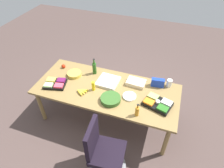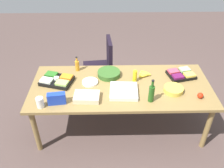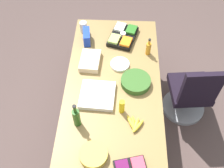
{
  "view_description": "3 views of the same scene",
  "coord_description": "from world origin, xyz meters",
  "px_view_note": "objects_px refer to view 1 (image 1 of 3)",
  "views": [
    {
      "loc": [
        0.9,
        -2.28,
        3.02
      ],
      "look_at": [
        0.07,
        0.08,
        0.82
      ],
      "focal_mm": 31.08,
      "sensor_mm": 36.0,
      "label": 1
    },
    {
      "loc": [
        0.18,
        2.63,
        2.72
      ],
      "look_at": [
        0.12,
        -0.01,
        0.78
      ],
      "focal_mm": 38.43,
      "sensor_mm": 36.0,
      "label": 2
    },
    {
      "loc": [
        -1.61,
        -0.06,
        3.06
      ],
      "look_at": [
        0.13,
        0.01,
        0.79
      ],
      "focal_mm": 42.28,
      "sensor_mm": 36.0,
      "label": 3
    }
  ],
  "objects_px": {
    "salad_bowl": "(111,99)",
    "chip_bowl": "(74,74)",
    "mayo_jar": "(169,83)",
    "conference_table": "(106,91)",
    "fruit_platter": "(55,84)",
    "office_chair": "(104,154)",
    "dressing_bottle": "(137,111)",
    "pizza_box": "(108,81)",
    "mustard_bottle": "(93,86)",
    "wine_bottle": "(94,68)",
    "paper_plate_stack": "(129,96)",
    "chip_bag_blue": "(158,83)",
    "banana_bunch": "(82,91)",
    "veggie_tray": "(158,103)",
    "apple_red": "(63,66)",
    "sheet_cake": "(136,83)"
  },
  "relations": [
    {
      "from": "pizza_box",
      "to": "mustard_bottle",
      "type": "bearing_deg",
      "value": -120.17
    },
    {
      "from": "conference_table",
      "to": "mayo_jar",
      "type": "distance_m",
      "value": 1.09
    },
    {
      "from": "chip_bowl",
      "to": "office_chair",
      "type": "bearing_deg",
      "value": -47.7
    },
    {
      "from": "conference_table",
      "to": "fruit_platter",
      "type": "relative_size",
      "value": 5.91
    },
    {
      "from": "paper_plate_stack",
      "to": "pizza_box",
      "type": "xyz_separation_m",
      "value": [
        -0.45,
        0.23,
        0.01
      ]
    },
    {
      "from": "pizza_box",
      "to": "chip_bowl",
      "type": "height_order",
      "value": "chip_bowl"
    },
    {
      "from": "conference_table",
      "to": "paper_plate_stack",
      "type": "xyz_separation_m",
      "value": [
        0.43,
        -0.07,
        0.08
      ]
    },
    {
      "from": "paper_plate_stack",
      "to": "apple_red",
      "type": "height_order",
      "value": "apple_red"
    },
    {
      "from": "conference_table",
      "to": "pizza_box",
      "type": "xyz_separation_m",
      "value": [
        -0.03,
        0.16,
        0.09
      ]
    },
    {
      "from": "apple_red",
      "to": "fruit_platter",
      "type": "relative_size",
      "value": 0.18
    },
    {
      "from": "fruit_platter",
      "to": "salad_bowl",
      "type": "relative_size",
      "value": 1.28
    },
    {
      "from": "salad_bowl",
      "to": "mayo_jar",
      "type": "bearing_deg",
      "value": 38.22
    },
    {
      "from": "apple_red",
      "to": "chip_bag_blue",
      "type": "height_order",
      "value": "chip_bag_blue"
    },
    {
      "from": "veggie_tray",
      "to": "dressing_bottle",
      "type": "xyz_separation_m",
      "value": [
        -0.26,
        -0.3,
        0.05
      ]
    },
    {
      "from": "office_chair",
      "to": "sheet_cake",
      "type": "relative_size",
      "value": 3.07
    },
    {
      "from": "chip_bowl",
      "to": "dressing_bottle",
      "type": "distance_m",
      "value": 1.42
    },
    {
      "from": "veggie_tray",
      "to": "office_chair",
      "type": "bearing_deg",
      "value": -124.06
    },
    {
      "from": "banana_bunch",
      "to": "dressing_bottle",
      "type": "relative_size",
      "value": 0.87
    },
    {
      "from": "fruit_platter",
      "to": "apple_red",
      "type": "bearing_deg",
      "value": 103.45
    },
    {
      "from": "conference_table",
      "to": "dressing_bottle",
      "type": "bearing_deg",
      "value": -32.21
    },
    {
      "from": "sheet_cake",
      "to": "paper_plate_stack",
      "type": "bearing_deg",
      "value": -93.73
    },
    {
      "from": "fruit_platter",
      "to": "pizza_box",
      "type": "height_order",
      "value": "fruit_platter"
    },
    {
      "from": "wine_bottle",
      "to": "chip_bag_blue",
      "type": "xyz_separation_m",
      "value": [
        1.17,
        0.02,
        -0.05
      ]
    },
    {
      "from": "wine_bottle",
      "to": "sheet_cake",
      "type": "xyz_separation_m",
      "value": [
        0.81,
        -0.05,
        -0.09
      ]
    },
    {
      "from": "apple_red",
      "to": "salad_bowl",
      "type": "distance_m",
      "value": 1.27
    },
    {
      "from": "conference_table",
      "to": "dressing_bottle",
      "type": "relative_size",
      "value": 10.71
    },
    {
      "from": "conference_table",
      "to": "fruit_platter",
      "type": "distance_m",
      "value": 0.91
    },
    {
      "from": "office_chair",
      "to": "banana_bunch",
      "type": "distance_m",
      "value": 1.06
    },
    {
      "from": "pizza_box",
      "to": "veggie_tray",
      "type": "bearing_deg",
      "value": -12.39
    },
    {
      "from": "paper_plate_stack",
      "to": "salad_bowl",
      "type": "height_order",
      "value": "salad_bowl"
    },
    {
      "from": "dressing_bottle",
      "to": "office_chair",
      "type": "bearing_deg",
      "value": -120.17
    },
    {
      "from": "conference_table",
      "to": "pizza_box",
      "type": "distance_m",
      "value": 0.19
    },
    {
      "from": "pizza_box",
      "to": "salad_bowl",
      "type": "bearing_deg",
      "value": -61.79
    },
    {
      "from": "chip_bowl",
      "to": "wine_bottle",
      "type": "bearing_deg",
      "value": 29.4
    },
    {
      "from": "apple_red",
      "to": "chip_bag_blue",
      "type": "relative_size",
      "value": 0.35
    },
    {
      "from": "paper_plate_stack",
      "to": "dressing_bottle",
      "type": "relative_size",
      "value": 0.96
    },
    {
      "from": "chip_bag_blue",
      "to": "wine_bottle",
      "type": "bearing_deg",
      "value": -178.8
    },
    {
      "from": "salad_bowl",
      "to": "chip_bowl",
      "type": "bearing_deg",
      "value": 155.36
    },
    {
      "from": "sheet_cake",
      "to": "chip_bag_blue",
      "type": "xyz_separation_m",
      "value": [
        0.36,
        0.07,
        0.04
      ]
    },
    {
      "from": "salad_bowl",
      "to": "fruit_platter",
      "type": "bearing_deg",
      "value": 177.99
    },
    {
      "from": "chip_bowl",
      "to": "mayo_jar",
      "type": "height_order",
      "value": "mayo_jar"
    },
    {
      "from": "fruit_platter",
      "to": "dressing_bottle",
      "type": "relative_size",
      "value": 1.81
    },
    {
      "from": "paper_plate_stack",
      "to": "wine_bottle",
      "type": "bearing_deg",
      "value": 153.21
    },
    {
      "from": "pizza_box",
      "to": "banana_bunch",
      "type": "height_order",
      "value": "pizza_box"
    },
    {
      "from": "pizza_box",
      "to": "mayo_jar",
      "type": "height_order",
      "value": "mayo_jar"
    },
    {
      "from": "mustard_bottle",
      "to": "wine_bottle",
      "type": "bearing_deg",
      "value": 110.6
    },
    {
      "from": "veggie_tray",
      "to": "chip_bowl",
      "type": "bearing_deg",
      "value": 171.42
    },
    {
      "from": "conference_table",
      "to": "chip_bag_blue",
      "type": "bearing_deg",
      "value": 23.54
    },
    {
      "from": "wine_bottle",
      "to": "pizza_box",
      "type": "bearing_deg",
      "value": -27.29
    },
    {
      "from": "mustard_bottle",
      "to": "chip_bowl",
      "type": "height_order",
      "value": "mustard_bottle"
    }
  ]
}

